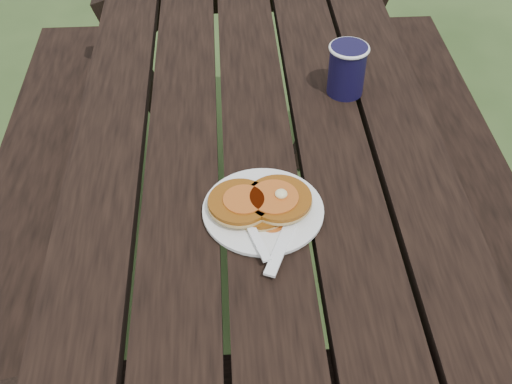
{
  "coord_description": "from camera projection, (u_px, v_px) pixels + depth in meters",
  "views": [
    {
      "loc": [
        -0.06,
        -1.13,
        1.57
      ],
      "look_at": [
        -0.02,
        -0.33,
        0.8
      ],
      "focal_mm": 45.0,
      "sensor_mm": 36.0,
      "label": 1
    }
  ],
  "objects": [
    {
      "name": "ground",
      "position": [
        254.0,
        310.0,
        1.9
      ],
      "size": [
        60.0,
        60.0,
        0.0
      ],
      "primitive_type": "plane",
      "color": "#293D1A",
      "rests_on": "ground"
    },
    {
      "name": "knife",
      "position": [
        285.0,
        236.0,
        1.09
      ],
      "size": [
        0.09,
        0.17,
        0.0
      ],
      "primitive_type": "cube",
      "rotation": [
        0.0,
        0.0,
        -0.39
      ],
      "color": "white",
      "rests_on": "plate"
    },
    {
      "name": "pancake_stack",
      "position": [
        261.0,
        202.0,
        1.13
      ],
      "size": [
        0.18,
        0.12,
        0.04
      ],
      "rotation": [
        0.0,
        0.0,
        0.34
      ],
      "color": "#8D4B0F",
      "rests_on": "plate"
    },
    {
      "name": "coffee_cup",
      "position": [
        347.0,
        67.0,
        1.37
      ],
      "size": [
        0.09,
        0.09,
        0.11
      ],
      "rotation": [
        0.0,
        0.0,
        0.21
      ],
      "color": "black",
      "rests_on": "picnic_table"
    },
    {
      "name": "plate",
      "position": [
        263.0,
        211.0,
        1.14
      ],
      "size": [
        0.27,
        0.27,
        0.01
      ],
      "primitive_type": "cylinder",
      "rotation": [
        0.0,
        0.0,
        0.35
      ],
      "color": "white",
      "rests_on": "picnic_table"
    },
    {
      "name": "fork",
      "position": [
        256.0,
        237.0,
        1.08
      ],
      "size": [
        0.08,
        0.16,
        0.01
      ],
      "primitive_type": null,
      "rotation": [
        0.0,
        0.0,
        0.29
      ],
      "color": "white",
      "rests_on": "plate"
    },
    {
      "name": "picnic_table",
      "position": [
        254.0,
        225.0,
        1.65
      ],
      "size": [
        1.36,
        1.8,
        0.75
      ],
      "color": "black",
      "rests_on": "ground"
    }
  ]
}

